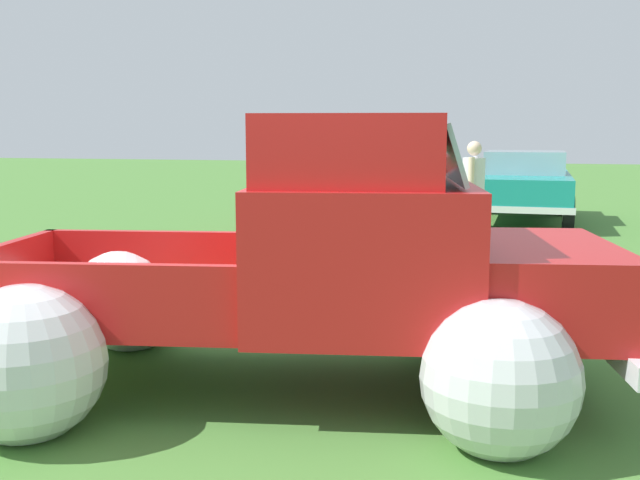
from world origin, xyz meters
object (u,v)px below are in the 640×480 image
(show_car_1, at_px, (524,183))
(spectator_0, at_px, (473,189))
(show_car_0, at_px, (350,184))
(spectator_2, at_px, (304,195))
(vintage_pickup_truck, at_px, (327,285))
(spectator_1, at_px, (416,195))

(show_car_1, bearing_deg, spectator_0, -9.51)
(show_car_0, height_order, show_car_1, same)
(spectator_2, bearing_deg, vintage_pickup_truck, 9.60)
(show_car_0, height_order, spectator_0, spectator_0)
(show_car_1, xyz_separation_m, spectator_2, (-3.00, -5.86, 0.18))
(spectator_1, bearing_deg, spectator_0, 110.26)
(spectator_1, xyz_separation_m, spectator_2, (-1.60, 0.46, -0.08))
(spectator_0, relative_size, spectator_2, 1.00)
(spectator_2, bearing_deg, spectator_1, 65.61)
(spectator_1, bearing_deg, show_car_0, 145.65)
(show_car_0, bearing_deg, spectator_2, 8.42)
(vintage_pickup_truck, relative_size, show_car_1, 1.13)
(vintage_pickup_truck, distance_m, spectator_2, 4.96)
(vintage_pickup_truck, distance_m, spectator_1, 4.27)
(vintage_pickup_truck, height_order, show_car_1, vintage_pickup_truck)
(spectator_0, distance_m, spectator_1, 2.34)
(show_car_0, distance_m, show_car_1, 3.56)
(vintage_pickup_truck, xyz_separation_m, spectator_2, (-1.52, 4.72, 0.21))
(show_car_1, bearing_deg, spectator_1, -10.66)
(vintage_pickup_truck, relative_size, spectator_1, 2.70)
(show_car_0, relative_size, spectator_1, 2.38)
(show_car_1, bearing_deg, vintage_pickup_truck, -6.15)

